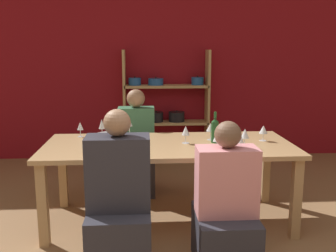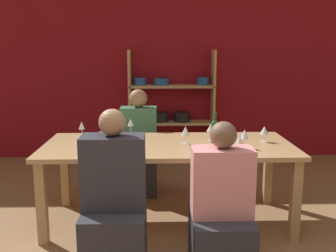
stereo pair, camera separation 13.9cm
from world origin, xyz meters
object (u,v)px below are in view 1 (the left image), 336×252
object	(u,v)px
wine_glass_white_a	(102,125)
wine_glass_red_e	(211,128)
wine_glass_empty_b	(217,137)
person_near_b	(119,215)
wine_glass_white_b	(80,127)
wine_glass_red_b	(129,123)
wine_glass_white_c	(86,141)
wine_glass_red_d	(241,140)
person_near_a	(225,217)
wine_glass_empty_a	(215,123)
cell_phone	(203,147)
wine_glass_empty_c	(186,131)
person_far_a	(137,155)
mixing_bowl	(110,139)
wine_bottle_green	(215,130)
wine_glass_red_c	(263,130)
dining_table	(169,152)
shelf_unit	(167,118)
wine_glass_empty_d	(245,134)
wine_glass_red_a	(223,143)

from	to	relation	value
wine_glass_white_a	wine_glass_red_e	xyz separation A→B (m)	(1.07, -0.26, 0.01)
wine_glass_empty_b	person_near_b	distance (m)	1.11
wine_glass_white_b	wine_glass_red_b	size ratio (longest dim) A/B	0.92
wine_glass_white_a	wine_glass_white_c	xyz separation A→B (m)	(-0.06, -0.71, -0.00)
wine_glass_red_d	person_near_a	bearing A→B (deg)	-113.43
wine_glass_empty_a	cell_phone	world-z (taller)	wine_glass_empty_a
wine_glass_white_a	wine_glass_red_e	size ratio (longest dim) A/B	1.03
wine_glass_empty_c	person_far_a	xyz separation A→B (m)	(-0.47, 0.81, -0.45)
mixing_bowl	wine_bottle_green	world-z (taller)	wine_bottle_green
wine_glass_white_b	wine_glass_red_c	xyz separation A→B (m)	(1.78, -0.29, 0.00)
dining_table	wine_glass_red_b	bearing A→B (deg)	132.11
wine_glass_white_c	person_near_a	world-z (taller)	person_near_a
wine_glass_red_e	person_near_b	size ratio (longest dim) A/B	0.14
wine_glass_red_c	shelf_unit	bearing A→B (deg)	110.74
mixing_bowl	wine_glass_red_b	distance (m)	0.45
shelf_unit	wine_glass_empty_c	size ratio (longest dim) A/B	9.76
mixing_bowl	wine_glass_empty_a	size ratio (longest dim) A/B	1.74
wine_glass_empty_b	wine_glass_empty_c	world-z (taller)	wine_glass_empty_c
shelf_unit	wine_glass_white_c	xyz separation A→B (m)	(-0.83, -2.49, 0.25)
wine_glass_red_b	wine_glass_white_a	bearing A→B (deg)	-175.28
wine_glass_empty_b	person_far_a	xyz separation A→B (m)	(-0.72, 1.06, -0.45)
wine_glass_white_b	wine_glass_white_c	distance (m)	0.70
person_near_a	mixing_bowl	bearing A→B (deg)	136.88
wine_glass_red_b	person_near_b	world-z (taller)	person_near_b
shelf_unit	cell_phone	size ratio (longest dim) A/B	10.10
wine_glass_red_c	wine_glass_empty_a	bearing A→B (deg)	145.07
wine_glass_red_c	wine_bottle_green	bearing A→B (deg)	-175.89
mixing_bowl	wine_glass_red_c	xyz separation A→B (m)	(1.46, 0.05, 0.05)
wine_glass_white_c	wine_glass_red_d	xyz separation A→B (m)	(1.32, 0.02, -0.01)
wine_glass_empty_a	cell_phone	xyz separation A→B (m)	(-0.20, -0.51, -0.12)
wine_glass_white_a	person_far_a	size ratio (longest dim) A/B	0.14
wine_glass_empty_a	person_near_a	size ratio (longest dim) A/B	0.14
wine_glass_red_e	wine_glass_red_c	bearing A→B (deg)	-7.94
wine_glass_white_a	cell_phone	distance (m)	1.10
person_near_a	wine_glass_empty_d	bearing A→B (deg)	65.65
mixing_bowl	dining_table	bearing A→B (deg)	-1.10
dining_table	person_near_a	size ratio (longest dim) A/B	2.04
wine_glass_empty_b	wine_glass_empty_c	xyz separation A→B (m)	(-0.25, 0.26, 0.00)
wine_glass_white_c	person_near_a	size ratio (longest dim) A/B	0.14
wine_glass_red_c	person_far_a	size ratio (longest dim) A/B	0.13
person_near_a	person_far_a	xyz separation A→B (m)	(-0.68, 1.66, 0.03)
wine_glass_red_a	person_near_b	xyz separation A→B (m)	(-0.84, -0.40, -0.43)
dining_table	wine_bottle_green	distance (m)	0.48
shelf_unit	wine_glass_empty_c	xyz separation A→B (m)	(0.04, -2.16, 0.25)
wine_bottle_green	person_far_a	world-z (taller)	person_far_a
wine_glass_white_b	wine_glass_empty_c	distance (m)	1.08
wine_glass_empty_c	wine_glass_red_c	distance (m)	0.76
wine_bottle_green	wine_glass_red_c	bearing A→B (deg)	4.11
mixing_bowl	wine_glass_empty_b	distance (m)	0.99
wine_glass_white_b	wine_glass_red_e	distance (m)	1.30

